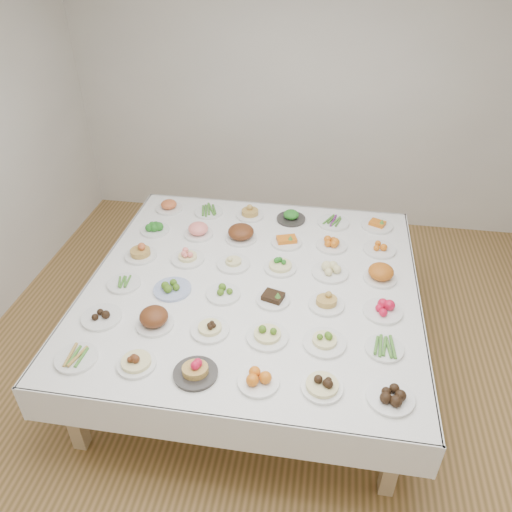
# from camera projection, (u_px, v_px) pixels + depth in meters

# --- Properties ---
(room_envelope) EXTENTS (5.02, 5.02, 2.81)m
(room_envelope) POSITION_uv_depth(u_px,v_px,m) (281.00, 158.00, 2.85)
(room_envelope) COLOR #A37643
(room_envelope) RESTS_ON ground
(display_table) EXTENTS (2.40, 2.40, 0.75)m
(display_table) POSITION_uv_depth(u_px,v_px,m) (253.00, 289.00, 3.69)
(display_table) COLOR white
(display_table) RESTS_ON ground
(dish_0) EXTENTS (0.25, 0.25, 0.06)m
(dish_0) POSITION_uv_depth(u_px,v_px,m) (76.00, 356.00, 3.01)
(dish_0) COLOR white
(dish_0) RESTS_ON display_table
(dish_1) EXTENTS (0.23, 0.23, 0.13)m
(dish_1) POSITION_uv_depth(u_px,v_px,m) (136.00, 358.00, 2.95)
(dish_1) COLOR white
(dish_1) RESTS_ON display_table
(dish_2) EXTENTS (0.26, 0.26, 0.15)m
(dish_2) POSITION_uv_depth(u_px,v_px,m) (195.00, 367.00, 2.89)
(dish_2) COLOR #2C2927
(dish_2) RESTS_ON display_table
(dish_3) EXTENTS (0.24, 0.24, 0.11)m
(dish_3) POSITION_uv_depth(u_px,v_px,m) (258.00, 377.00, 2.85)
(dish_3) COLOR white
(dish_3) RESTS_ON display_table
(dish_4) EXTENTS (0.24, 0.24, 0.14)m
(dish_4) POSITION_uv_depth(u_px,v_px,m) (323.00, 381.00, 2.81)
(dish_4) COLOR white
(dish_4) RESTS_ON display_table
(dish_5) EXTENTS (0.26, 0.26, 0.12)m
(dish_5) POSITION_uv_depth(u_px,v_px,m) (391.00, 393.00, 2.76)
(dish_5) COLOR white
(dish_5) RESTS_ON display_table
(dish_6) EXTENTS (0.26, 0.26, 0.10)m
(dish_6) POSITION_uv_depth(u_px,v_px,m) (101.00, 314.00, 3.31)
(dish_6) COLOR white
(dish_6) RESTS_ON display_table
(dish_7) EXTENTS (0.25, 0.25, 0.15)m
(dish_7) POSITION_uv_depth(u_px,v_px,m) (154.00, 317.00, 3.24)
(dish_7) COLOR white
(dish_7) RESTS_ON display_table
(dish_8) EXTENTS (0.25, 0.25, 0.12)m
(dish_8) POSITION_uv_depth(u_px,v_px,m) (210.00, 325.00, 3.20)
(dish_8) COLOR white
(dish_8) RESTS_ON display_table
(dish_9) EXTENTS (0.27, 0.27, 0.15)m
(dish_9) POSITION_uv_depth(u_px,v_px,m) (267.00, 330.00, 3.14)
(dish_9) COLOR white
(dish_9) RESTS_ON display_table
(dish_10) EXTENTS (0.27, 0.27, 0.14)m
(dish_10) POSITION_uv_depth(u_px,v_px,m) (325.00, 337.00, 3.10)
(dish_10) COLOR white
(dish_10) RESTS_ON display_table
(dish_11) EXTENTS (0.23, 0.23, 0.06)m
(dish_11) POSITION_uv_depth(u_px,v_px,m) (384.00, 347.00, 3.08)
(dish_11) COLOR white
(dish_11) RESTS_ON display_table
(dish_12) EXTENTS (0.24, 0.24, 0.05)m
(dish_12) POSITION_uv_depth(u_px,v_px,m) (124.00, 283.00, 3.62)
(dish_12) COLOR white
(dish_12) RESTS_ON display_table
(dish_13) EXTENTS (0.27, 0.27, 0.10)m
(dish_13) POSITION_uv_depth(u_px,v_px,m) (172.00, 286.00, 3.55)
(dish_13) COLOR #4C66B2
(dish_13) RESTS_ON display_table
(dish_14) EXTENTS (0.24, 0.24, 0.09)m
(dish_14) POSITION_uv_depth(u_px,v_px,m) (223.00, 291.00, 3.51)
(dish_14) COLOR white
(dish_14) RESTS_ON display_table
(dish_15) EXTENTS (0.23, 0.23, 0.10)m
(dish_15) POSITION_uv_depth(u_px,v_px,m) (273.00, 296.00, 3.46)
(dish_15) COLOR white
(dish_15) RESTS_ON display_table
(dish_16) EXTENTS (0.24, 0.24, 0.14)m
(dish_16) POSITION_uv_depth(u_px,v_px,m) (327.00, 299.00, 3.40)
(dish_16) COLOR white
(dish_16) RESTS_ON display_table
(dish_17) EXTENTS (0.26, 0.26, 0.11)m
(dish_17) POSITION_uv_depth(u_px,v_px,m) (383.00, 307.00, 3.35)
(dish_17) COLOR white
(dish_17) RESTS_ON display_table
(dish_18) EXTENTS (0.26, 0.26, 0.15)m
(dish_18) POSITION_uv_depth(u_px,v_px,m) (140.00, 249.00, 3.88)
(dish_18) COLOR white
(dish_18) RESTS_ON display_table
(dish_19) EXTENTS (0.25, 0.25, 0.14)m
(dish_19) POSITION_uv_depth(u_px,v_px,m) (187.00, 253.00, 3.85)
(dish_19) COLOR white
(dish_19) RESTS_ON display_table
(dish_20) EXTENTS (0.25, 0.25, 0.12)m
(dish_20) POSITION_uv_depth(u_px,v_px,m) (233.00, 260.00, 3.80)
(dish_20) COLOR white
(dish_20) RESTS_ON display_table
(dish_21) EXTENTS (0.24, 0.24, 0.13)m
(dish_21) POSITION_uv_depth(u_px,v_px,m) (280.00, 263.00, 3.75)
(dish_21) COLOR white
(dish_21) RESTS_ON display_table
(dish_22) EXTENTS (0.27, 0.27, 0.12)m
(dish_22) POSITION_uv_depth(u_px,v_px,m) (330.00, 268.00, 3.71)
(dish_22) COLOR white
(dish_22) RESTS_ON display_table
(dish_23) EXTENTS (0.25, 0.25, 0.14)m
(dish_23) POSITION_uv_depth(u_px,v_px,m) (381.00, 272.00, 3.65)
(dish_23) COLOR white
(dish_23) RESTS_ON display_table
(dish_24) EXTENTS (0.24, 0.24, 0.10)m
(dish_24) POSITION_uv_depth(u_px,v_px,m) (155.00, 227.00, 4.20)
(dish_24) COLOR white
(dish_24) RESTS_ON display_table
(dish_25) EXTENTS (0.26, 0.26, 0.15)m
(dish_25) POSITION_uv_depth(u_px,v_px,m) (198.00, 228.00, 4.14)
(dish_25) COLOR white
(dish_25) RESTS_ON display_table
(dish_26) EXTENTS (0.26, 0.26, 0.17)m
(dish_26) POSITION_uv_depth(u_px,v_px,m) (241.00, 231.00, 4.08)
(dish_26) COLOR white
(dish_26) RESTS_ON display_table
(dish_27) EXTENTS (0.25, 0.25, 0.10)m
(dish_27) POSITION_uv_depth(u_px,v_px,m) (287.00, 240.00, 4.05)
(dish_27) COLOR white
(dish_27) RESTS_ON display_table
(dish_28) EXTENTS (0.24, 0.24, 0.10)m
(dish_28) POSITION_uv_depth(u_px,v_px,m) (332.00, 243.00, 4.01)
(dish_28) COLOR white
(dish_28) RESTS_ON display_table
(dish_29) EXTENTS (0.25, 0.25, 0.10)m
(dish_29) POSITION_uv_depth(u_px,v_px,m) (380.00, 247.00, 3.97)
(dish_29) COLOR white
(dish_29) RESTS_ON display_table
(dish_30) EXTENTS (0.24, 0.24, 0.12)m
(dish_30) POSITION_uv_depth(u_px,v_px,m) (169.00, 205.00, 4.50)
(dish_30) COLOR white
(dish_30) RESTS_ON display_table
(dish_31) EXTENTS (0.28, 0.26, 0.06)m
(dish_31) POSITION_uv_depth(u_px,v_px,m) (209.00, 210.00, 4.47)
(dish_31) COLOR white
(dish_31) RESTS_ON display_table
(dish_32) EXTENTS (0.24, 0.24, 0.13)m
(dish_32) POSITION_uv_depth(u_px,v_px,m) (250.00, 211.00, 4.40)
(dish_32) COLOR white
(dish_32) RESTS_ON display_table
(dish_33) EXTENTS (0.25, 0.25, 0.13)m
(dish_33) POSITION_uv_depth(u_px,v_px,m) (291.00, 215.00, 4.35)
(dish_33) COLOR #2C2927
(dish_33) RESTS_ON display_table
(dish_34) EXTENTS (0.27, 0.27, 0.06)m
(dish_34) POSITION_uv_depth(u_px,v_px,m) (333.00, 221.00, 4.31)
(dish_34) COLOR white
(dish_34) RESTS_ON display_table
(dish_35) EXTENTS (0.26, 0.26, 0.11)m
(dish_35) POSITION_uv_depth(u_px,v_px,m) (377.00, 223.00, 4.26)
(dish_35) COLOR white
(dish_35) RESTS_ON display_table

